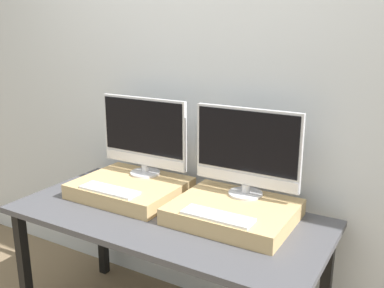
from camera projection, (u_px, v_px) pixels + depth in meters
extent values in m
cube|color=silver|center=(210.00, 87.00, 2.33)|extent=(8.00, 0.04, 2.60)
cube|color=#47474C|center=(167.00, 217.00, 2.12)|extent=(1.58, 0.74, 0.03)
cube|color=black|center=(24.00, 270.00, 2.32)|extent=(0.05, 0.05, 0.69)
cube|color=black|center=(102.00, 225.00, 2.83)|extent=(0.05, 0.05, 0.69)
cube|color=tan|center=(131.00, 188.00, 2.35)|extent=(0.57, 0.47, 0.08)
cylinder|color=silver|center=(145.00, 173.00, 2.45)|extent=(0.17, 0.17, 0.01)
cylinder|color=silver|center=(145.00, 168.00, 2.45)|extent=(0.04, 0.04, 0.04)
cube|color=silver|center=(144.00, 132.00, 2.39)|extent=(0.55, 0.02, 0.39)
cube|color=black|center=(142.00, 127.00, 2.37)|extent=(0.52, 0.00, 0.30)
cube|color=silver|center=(143.00, 160.00, 2.42)|extent=(0.54, 0.00, 0.06)
cube|color=silver|center=(109.00, 190.00, 2.20)|extent=(0.33, 0.11, 0.01)
cube|color=silver|center=(109.00, 189.00, 2.19)|extent=(0.32, 0.09, 0.00)
cube|color=tan|center=(234.00, 212.00, 2.05)|extent=(0.57, 0.47, 0.08)
cylinder|color=silver|center=(245.00, 193.00, 2.15)|extent=(0.17, 0.17, 0.01)
cylinder|color=silver|center=(246.00, 188.00, 2.14)|extent=(0.04, 0.04, 0.04)
cube|color=silver|center=(247.00, 147.00, 2.08)|extent=(0.55, 0.02, 0.39)
cube|color=black|center=(246.00, 142.00, 2.07)|extent=(0.52, 0.00, 0.30)
cube|color=silver|center=(245.00, 179.00, 2.12)|extent=(0.54, 0.00, 0.06)
cube|color=silver|center=(217.00, 216.00, 1.89)|extent=(0.33, 0.11, 0.01)
cube|color=silver|center=(217.00, 215.00, 1.89)|extent=(0.32, 0.09, 0.00)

